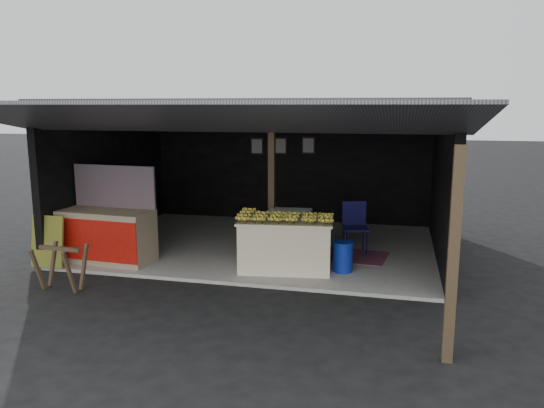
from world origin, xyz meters
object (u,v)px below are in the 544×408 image
(banana_table, at_px, (285,244))
(water_barrel, at_px, (343,257))
(white_crate, at_px, (289,233))
(sawhorse, at_px, (61,263))
(plastic_chair, at_px, (355,222))
(neighbor_stall, at_px, (107,233))

(banana_table, height_order, water_barrel, banana_table)
(white_crate, bearing_deg, sawhorse, -143.38)
(sawhorse, relative_size, plastic_chair, 0.75)
(neighbor_stall, bearing_deg, white_crate, 22.67)
(white_crate, distance_m, water_barrel, 1.34)
(water_barrel, height_order, plastic_chair, plastic_chair)
(white_crate, relative_size, plastic_chair, 0.90)
(neighbor_stall, xyz_separation_m, plastic_chair, (4.40, 1.72, 0.06))
(water_barrel, bearing_deg, sawhorse, -156.58)
(sawhorse, height_order, plastic_chair, plastic_chair)
(banana_table, xyz_separation_m, sawhorse, (-3.27, -1.76, -0.06))
(neighbor_stall, relative_size, water_barrel, 3.51)
(banana_table, xyz_separation_m, neighbor_stall, (-3.32, -0.28, 0.07))
(plastic_chair, bearing_deg, water_barrel, -107.47)
(sawhorse, bearing_deg, banana_table, 31.64)
(banana_table, bearing_deg, sawhorse, -158.88)
(sawhorse, xyz_separation_m, plastic_chair, (4.36, 3.20, 0.19))
(banana_table, bearing_deg, water_barrel, -2.13)
(white_crate, relative_size, water_barrel, 1.79)
(neighbor_stall, distance_m, water_barrel, 4.34)
(white_crate, height_order, neighbor_stall, neighbor_stall)
(white_crate, xyz_separation_m, water_barrel, (1.10, -0.74, -0.20))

